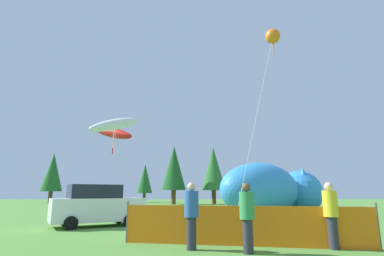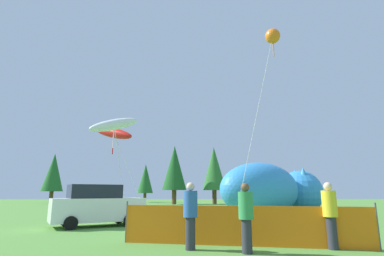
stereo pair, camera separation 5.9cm
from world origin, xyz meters
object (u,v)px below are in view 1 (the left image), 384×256
(folding_chair, at_px, (300,217))
(kite_red_lizard, at_px, (113,133))
(parked_car, at_px, (97,206))
(inflatable_cat, at_px, (272,192))
(kite_white_ghost, at_px, (114,125))
(spectator_in_grey_shirt, at_px, (191,212))
(spectator_in_yellow_shirt, at_px, (331,212))
(spectator_in_black_shirt, at_px, (247,214))
(kite_orange_flower, at_px, (273,37))

(folding_chair, bearing_deg, kite_red_lizard, -107.79)
(parked_car, bearing_deg, folding_chair, -36.87)
(inflatable_cat, bearing_deg, kite_red_lizard, 160.31)
(folding_chair, bearing_deg, parked_car, -91.34)
(parked_car, bearing_deg, kite_white_ghost, 46.89)
(spectator_in_grey_shirt, relative_size, kite_red_lizard, 0.32)
(kite_white_ghost, bearing_deg, spectator_in_yellow_shirt, -42.07)
(spectator_in_yellow_shirt, bearing_deg, spectator_in_black_shirt, -168.59)
(inflatable_cat, height_order, spectator_in_black_shirt, inflatable_cat)
(spectator_in_grey_shirt, bearing_deg, kite_red_lizard, 116.35)
(parked_car, distance_m, spectator_in_black_shirt, 8.88)
(parked_car, distance_m, kite_white_ghost, 4.45)
(inflatable_cat, xyz_separation_m, spectator_in_black_shirt, (-4.25, -12.13, -0.62))
(spectator_in_black_shirt, height_order, spectator_in_yellow_shirt, spectator_in_yellow_shirt)
(parked_car, relative_size, inflatable_cat, 0.53)
(spectator_in_grey_shirt, distance_m, kite_orange_flower, 12.92)
(folding_chair, height_order, spectator_in_yellow_shirt, spectator_in_yellow_shirt)
(folding_chair, xyz_separation_m, spectator_in_grey_shirt, (-4.93, -4.62, 0.48))
(folding_chair, xyz_separation_m, spectator_in_yellow_shirt, (-0.88, -4.67, 0.48))
(spectator_in_grey_shirt, xyz_separation_m, spectator_in_yellow_shirt, (4.05, -0.05, 0.00))
(parked_car, distance_m, spectator_in_yellow_shirt, 10.44)
(inflatable_cat, bearing_deg, kite_white_ghost, 170.42)
(kite_orange_flower, bearing_deg, spectator_in_yellow_shirt, -97.58)
(spectator_in_grey_shirt, xyz_separation_m, kite_orange_flower, (5.00, 7.10, 9.57))
(folding_chair, bearing_deg, spectator_in_yellow_shirt, -2.99)
(spectator_in_black_shirt, distance_m, kite_white_ghost, 10.50)
(spectator_in_grey_shirt, bearing_deg, kite_white_ghost, 119.19)
(inflatable_cat, relative_size, kite_white_ghost, 1.46)
(parked_car, height_order, folding_chair, parked_car)
(spectator_in_grey_shirt, height_order, kite_white_ghost, kite_white_ghost)
(kite_red_lizard, relative_size, kite_orange_flower, 0.52)
(kite_red_lizard, height_order, kite_orange_flower, kite_orange_flower)
(folding_chair, height_order, spectator_in_black_shirt, spectator_in_black_shirt)
(inflatable_cat, distance_m, spectator_in_black_shirt, 12.87)
(parked_car, xyz_separation_m, spectator_in_grey_shirt, (4.39, -6.09, 0.07))
(inflatable_cat, bearing_deg, spectator_in_yellow_shirt, -131.48)
(folding_chair, xyz_separation_m, inflatable_cat, (0.82, 6.94, 1.08))
(spectator_in_black_shirt, bearing_deg, spectator_in_yellow_shirt, 11.41)
(folding_chair, bearing_deg, spectator_in_grey_shirt, -39.23)
(folding_chair, relative_size, spectator_in_yellow_shirt, 0.47)
(kite_white_ghost, distance_m, kite_orange_flower, 10.54)
(spectator_in_black_shirt, xyz_separation_m, kite_orange_flower, (3.51, 7.67, 9.58))
(spectator_in_yellow_shirt, xyz_separation_m, kite_red_lizard, (-8.56, 9.15, 4.09))
(folding_chair, distance_m, inflatable_cat, 7.08)
(inflatable_cat, height_order, kite_white_ghost, kite_white_ghost)
(parked_car, relative_size, spectator_in_yellow_shirt, 2.45)
(spectator_in_black_shirt, distance_m, spectator_in_yellow_shirt, 2.61)
(parked_car, height_order, kite_red_lizard, kite_red_lizard)
(parked_car, relative_size, kite_orange_flower, 0.41)
(kite_white_ghost, bearing_deg, kite_orange_flower, -1.08)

